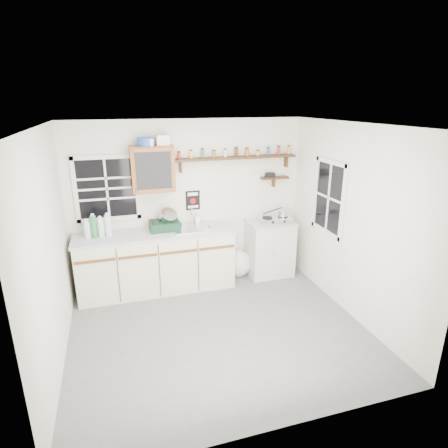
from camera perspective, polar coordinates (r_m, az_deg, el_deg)
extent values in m
cube|color=#57575A|center=(4.91, -0.87, -15.85)|extent=(3.60, 3.20, 0.02)
cube|color=white|center=(4.07, -1.05, 14.96)|extent=(3.60, 3.20, 0.02)
cube|color=beige|center=(4.25, -25.22, -4.18)|extent=(0.02, 3.20, 2.50)
cube|color=beige|center=(5.10, 19.00, 0.21)|extent=(0.02, 3.20, 2.50)
cube|color=beige|center=(5.83, -5.29, 3.34)|extent=(3.60, 0.02, 2.50)
cube|color=beige|center=(2.96, 7.81, -12.30)|extent=(3.60, 0.02, 2.50)
cube|color=beige|center=(5.72, -10.19, -5.77)|extent=(2.27, 0.60, 0.88)
cube|color=#AEB1B7|center=(5.55, -10.45, -1.44)|extent=(2.31, 0.62, 0.04)
cube|color=brown|center=(5.32, -19.09, -5.40)|extent=(0.53, 0.02, 0.03)
cube|color=brown|center=(5.31, -12.97, -4.84)|extent=(0.53, 0.02, 0.03)
cube|color=brown|center=(5.37, -6.92, -4.24)|extent=(0.53, 0.02, 0.03)
cube|color=brown|center=(5.48, -1.07, -3.61)|extent=(0.53, 0.02, 0.03)
cube|color=silver|center=(6.19, 6.91, -3.72)|extent=(0.70, 0.55, 0.88)
cube|color=#AEB1B7|center=(6.03, 7.07, 0.29)|extent=(0.73, 0.57, 0.03)
cube|color=silver|center=(5.62, -5.05, -0.68)|extent=(0.52, 0.44, 0.03)
cylinder|color=silver|center=(5.74, -4.93, 1.14)|extent=(0.02, 0.02, 0.28)
cylinder|color=silver|center=(5.64, -4.84, 2.23)|extent=(0.02, 0.14, 0.02)
cube|color=brown|center=(5.47, -10.83, 8.28)|extent=(0.60, 0.30, 0.65)
cube|color=black|center=(5.31, -10.63, 8.00)|extent=(0.48, 0.02, 0.52)
cylinder|color=#1944A5|center=(5.41, -11.86, 12.18)|extent=(0.24, 0.24, 0.11)
cube|color=silver|center=(5.43, -9.30, 12.51)|extent=(0.18, 0.15, 0.14)
cylinder|color=silver|center=(5.36, -11.30, 12.11)|extent=(0.12, 0.12, 0.10)
cube|color=black|center=(5.78, 1.88, 10.08)|extent=(1.91, 0.18, 0.04)
cube|color=black|center=(5.62, -6.65, 8.70)|extent=(0.03, 0.10, 0.18)
cube|color=black|center=(6.15, 9.42, 9.41)|extent=(0.03, 0.10, 0.18)
cylinder|color=red|center=(5.56, -6.84, 10.31)|extent=(0.05, 0.05, 0.09)
cylinder|color=black|center=(5.55, -6.86, 10.87)|extent=(0.04, 0.04, 0.02)
cylinder|color=gold|center=(5.59, -5.05, 10.49)|extent=(0.05, 0.05, 0.11)
cylinder|color=black|center=(5.58, -5.07, 11.14)|extent=(0.04, 0.04, 0.02)
cylinder|color=#267226|center=(5.62, -3.28, 10.67)|extent=(0.05, 0.05, 0.13)
cylinder|color=black|center=(5.62, -3.29, 11.40)|extent=(0.04, 0.04, 0.02)
cylinder|color=#99591E|center=(5.67, -1.53, 10.58)|extent=(0.06, 0.06, 0.09)
cylinder|color=black|center=(5.66, -1.53, 11.13)|extent=(0.05, 0.05, 0.02)
cylinder|color=silver|center=(5.72, 0.19, 10.72)|extent=(0.05, 0.05, 0.11)
cylinder|color=black|center=(5.71, 0.19, 11.34)|extent=(0.04, 0.04, 0.02)
cylinder|color=#4C2614|center=(5.77, 1.89, 10.86)|extent=(0.06, 0.06, 0.12)
cylinder|color=black|center=(5.76, 1.89, 11.54)|extent=(0.05, 0.05, 0.02)
cylinder|color=#B24C19|center=(5.83, 3.55, 10.85)|extent=(0.06, 0.06, 0.11)
cylinder|color=black|center=(5.82, 3.56, 11.47)|extent=(0.05, 0.05, 0.02)
cylinder|color=gold|center=(5.89, 5.17, 10.70)|extent=(0.05, 0.05, 0.07)
cylinder|color=black|center=(5.89, 5.18, 11.12)|extent=(0.05, 0.05, 0.02)
cylinder|color=#334C8C|center=(5.96, 6.77, 10.90)|extent=(0.05, 0.05, 0.11)
cylinder|color=black|center=(5.95, 6.79, 11.48)|extent=(0.04, 0.04, 0.02)
cylinder|color=maroon|center=(6.03, 8.33, 10.99)|extent=(0.05, 0.05, 0.12)
cylinder|color=black|center=(6.02, 8.36, 11.64)|extent=(0.05, 0.05, 0.02)
cylinder|color=#BF8C3F|center=(6.10, 9.84, 11.00)|extent=(0.05, 0.05, 0.12)
cylinder|color=black|center=(6.10, 9.88, 11.63)|extent=(0.05, 0.05, 0.02)
cube|color=black|center=(6.09, 7.71, 7.00)|extent=(0.45, 0.15, 0.03)
cube|color=black|center=(6.14, 7.53, 6.34)|extent=(0.03, 0.08, 0.14)
cube|color=black|center=(6.04, 7.04, 7.43)|extent=(0.14, 0.10, 0.07)
cube|color=black|center=(5.81, -4.77, 3.61)|extent=(0.22, 0.01, 0.30)
cube|color=white|center=(5.77, -4.78, 4.55)|extent=(0.16, 0.00, 0.05)
cylinder|color=#A50C0C|center=(5.80, -4.75, 3.50)|extent=(0.09, 0.01, 0.09)
cube|color=white|center=(5.83, -4.73, 2.64)|extent=(0.16, 0.00, 0.04)
cube|color=black|center=(5.63, -17.43, 5.18)|extent=(0.85, 0.02, 0.90)
cube|color=silver|center=(5.63, -17.43, 5.18)|extent=(0.93, 0.03, 0.98)
cube|color=black|center=(5.47, 15.72, 3.90)|extent=(0.02, 0.70, 1.00)
cube|color=silver|center=(5.47, 15.72, 3.90)|extent=(0.03, 0.78, 1.08)
cylinder|color=silver|center=(5.54, -20.12, -0.79)|extent=(0.09, 0.09, 0.24)
cylinder|color=silver|center=(5.50, -20.28, 0.56)|extent=(0.05, 0.05, 0.03)
cylinder|color=#297C43|center=(5.51, -19.24, -0.39)|extent=(0.08, 0.08, 0.32)
cylinder|color=silver|center=(5.46, -19.43, 1.34)|extent=(0.04, 0.04, 0.03)
cylinder|color=silver|center=(5.52, -18.26, -0.50)|extent=(0.09, 0.09, 0.27)
cylinder|color=silver|center=(5.47, -18.41, 0.99)|extent=(0.05, 0.05, 0.03)
cylinder|color=silver|center=(5.51, -17.24, -0.21)|extent=(0.09, 0.09, 0.31)
cylinder|color=silver|center=(5.47, -17.41, 1.47)|extent=(0.05, 0.05, 0.03)
cube|color=black|center=(5.61, -9.03, -0.21)|extent=(0.44, 0.33, 0.13)
cylinder|color=silver|center=(5.58, -8.54, 1.11)|extent=(0.32, 0.34, 0.26)
imported|color=silver|center=(5.82, -4.07, 0.89)|extent=(0.09, 0.09, 0.18)
cube|color=maroon|center=(5.63, -2.96, -0.53)|extent=(0.17, 0.16, 0.02)
cube|color=silver|center=(6.03, 7.77, 0.73)|extent=(0.56, 0.33, 0.07)
cylinder|color=black|center=(5.96, 6.61, 0.97)|extent=(0.16, 0.16, 0.01)
cylinder|color=black|center=(6.07, 8.95, 1.19)|extent=(0.16, 0.16, 0.01)
cylinder|color=silver|center=(6.06, 8.97, 1.58)|extent=(0.15, 0.15, 0.10)
cylinder|color=black|center=(6.05, 7.35, 2.01)|extent=(0.24, 0.21, 0.15)
ellipsoid|color=silver|center=(6.17, 2.18, -6.05)|extent=(0.43, 0.38, 0.45)
cone|color=silver|center=(6.10, 2.38, -4.29)|extent=(0.12, 0.12, 0.12)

